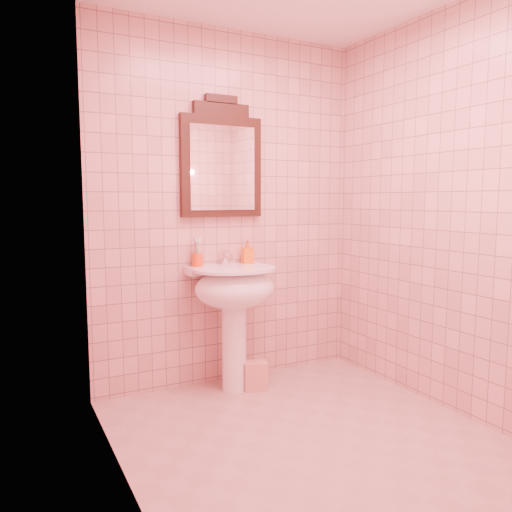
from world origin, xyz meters
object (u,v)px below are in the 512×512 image
pedestal_sink (234,297)px  soap_dispenser (247,252)px  toothbrush_cup (198,260)px  towel (255,375)px  mirror (222,161)px

pedestal_sink → soap_dispenser: 0.37m
pedestal_sink → toothbrush_cup: toothbrush_cup is taller
pedestal_sink → towel: bearing=-23.0°
towel → soap_dispenser: bearing=77.4°
pedestal_sink → toothbrush_cup: 0.36m
pedestal_sink → mirror: size_ratio=1.03×
toothbrush_cup → soap_dispenser: toothbrush_cup is taller
pedestal_sink → toothbrush_cup: bearing=140.8°
soap_dispenser → toothbrush_cup: bearing=-173.1°
mirror → towel: 1.52m
mirror → soap_dispenser: 0.67m
soap_dispenser → towel: size_ratio=0.85×
pedestal_sink → mirror: (0.00, 0.20, 0.93)m
pedestal_sink → towel: (0.13, -0.06, -0.56)m
toothbrush_cup → towel: bearing=-33.5°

